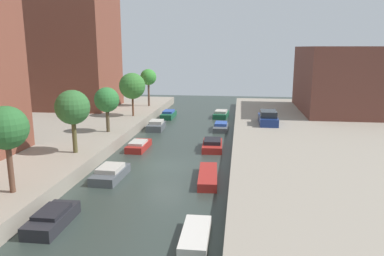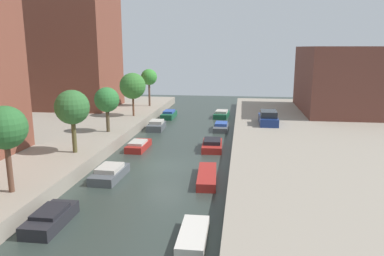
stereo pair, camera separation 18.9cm
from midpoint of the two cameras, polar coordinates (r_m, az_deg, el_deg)
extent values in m
plane|color=#2D3833|center=(28.24, -4.39, -5.86)|extent=(84.00, 84.00, 0.00)
cube|color=gray|center=(29.09, 26.07, -5.53)|extent=(20.00, 64.00, 1.00)
cube|color=brown|center=(51.29, -18.13, 15.07)|extent=(10.00, 9.15, 21.59)
cube|color=brown|center=(49.47, 22.10, 6.94)|extent=(10.00, 14.29, 7.88)
cylinder|color=brown|center=(22.50, -26.33, -5.49)|extent=(0.30, 0.30, 2.80)
sphere|color=#2A622D|center=(21.98, -26.87, 0.03)|extent=(2.33, 2.33, 2.33)
cylinder|color=brown|center=(29.19, -17.78, -1.17)|extent=(0.33, 0.33, 2.56)
sphere|color=#2F6530|center=(28.78, -18.06, 3.06)|extent=(2.56, 2.56, 2.56)
cylinder|color=#4D422D|center=(35.64, -12.96, 1.20)|extent=(0.33, 0.33, 2.23)
sphere|color=#2C7133|center=(35.33, -13.11, 4.26)|extent=(2.31, 2.31, 2.31)
cylinder|color=brown|center=(43.40, -9.19, 3.43)|extent=(0.22, 0.22, 2.43)
sphere|color=#35732E|center=(43.11, -9.29, 6.39)|extent=(2.98, 2.98, 2.98)
cylinder|color=brown|center=(50.62, -6.76, 5.16)|extent=(0.27, 0.27, 3.15)
sphere|color=#378932|center=(50.39, -6.83, 7.78)|extent=(2.14, 2.14, 2.14)
cube|color=navy|center=(39.36, 11.43, 1.24)|extent=(1.87, 4.32, 0.80)
cube|color=#1E2328|center=(38.91, 11.51, 2.17)|extent=(1.63, 2.38, 0.62)
cube|color=#232328|center=(20.42, -20.93, -13.01)|extent=(1.52, 3.49, 0.65)
cube|color=black|center=(20.27, -20.98, -11.88)|extent=(1.28, 1.92, 0.20)
cube|color=#4C5156|center=(26.12, -12.62, -6.97)|extent=(1.79, 3.67, 0.59)
cube|color=#B2ADA3|center=(26.03, -12.63, -6.02)|extent=(1.49, 2.03, 0.29)
cube|color=maroon|center=(32.98, -8.34, -2.77)|extent=(1.55, 3.51, 0.57)
cube|color=#B2ADA3|center=(32.68, -8.47, -2.21)|extent=(1.29, 1.94, 0.21)
cube|color=#4C5156|center=(40.56, -5.66, 0.22)|extent=(1.74, 3.31, 0.69)
cube|color=#B2ADA3|center=(40.63, -5.62, 0.97)|extent=(1.44, 1.84, 0.31)
cube|color=#195638|center=(47.39, -3.74, 1.98)|extent=(1.47, 3.90, 0.65)
cube|color=#2D4C9E|center=(47.38, -3.74, 2.54)|extent=(1.24, 2.15, 0.27)
cube|color=beige|center=(17.81, 0.22, -16.25)|extent=(1.29, 3.33, 0.52)
cube|color=maroon|center=(25.17, 2.24, -7.44)|extent=(1.51, 4.60, 0.57)
cube|color=maroon|center=(32.72, 2.99, -2.77)|extent=(1.87, 3.77, 0.57)
cube|color=black|center=(32.60, 2.99, -2.01)|extent=(1.53, 2.09, 0.32)
cube|color=#4C5156|center=(40.23, 4.31, 0.03)|extent=(1.53, 3.44, 0.53)
cube|color=#2D4C9E|center=(40.37, 4.34, 0.67)|extent=(1.28, 1.90, 0.29)
cube|color=#195638|center=(47.71, 4.37, 2.02)|extent=(1.93, 3.73, 0.61)
cube|color=#B2ADA3|center=(47.44, 4.37, 2.53)|extent=(1.56, 2.09, 0.32)
camera|label=1|loc=(0.09, -90.15, -0.03)|focal=34.73mm
camera|label=2|loc=(0.09, 89.85, 0.03)|focal=34.73mm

